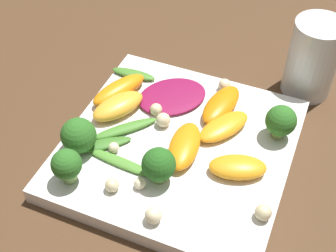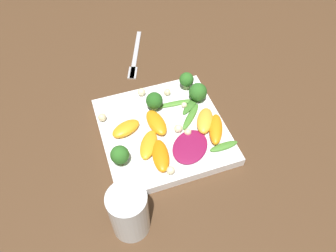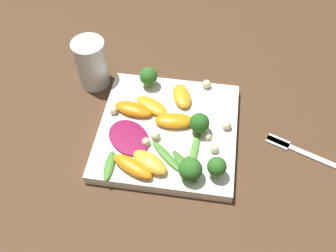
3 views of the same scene
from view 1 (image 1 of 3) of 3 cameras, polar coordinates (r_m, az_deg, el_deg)
name	(u,v)px [view 1 (image 1 of 3)]	position (r m, az deg, el deg)	size (l,w,h in m)	color
ground_plane	(178,154)	(0.55, 1.27, -3.43)	(2.40, 2.40, 0.00)	#4C331E
plate	(179,148)	(0.55, 1.29, -2.72)	(0.25, 0.25, 0.02)	white
drinking_glass	(313,58)	(0.63, 17.25, 7.87)	(0.07, 0.07, 0.10)	white
radicchio_leaf_0	(172,96)	(0.59, 0.52, 3.65)	(0.11, 0.11, 0.01)	maroon
orange_segment_0	(224,127)	(0.55, 6.83, -0.06)	(0.08, 0.06, 0.02)	orange
orange_segment_1	(184,146)	(0.52, 2.01, -2.43)	(0.08, 0.04, 0.02)	orange
orange_segment_2	(238,167)	(0.51, 8.49, -4.99)	(0.05, 0.07, 0.02)	orange
orange_segment_3	(118,106)	(0.57, -6.10, 2.43)	(0.08, 0.06, 0.02)	#FCAD33
orange_segment_4	(221,104)	(0.57, 6.49, 2.62)	(0.08, 0.04, 0.02)	orange
orange_segment_5	(119,90)	(0.59, -5.99, 4.44)	(0.08, 0.06, 0.02)	orange
broccoli_floret_0	(67,165)	(0.50, -12.25, -4.69)	(0.03, 0.03, 0.04)	#84AD5B
broccoli_floret_1	(79,136)	(0.52, -10.84, -1.16)	(0.04, 0.04, 0.04)	#84AD5B
broccoli_floret_2	(160,165)	(0.49, -1.03, -4.82)	(0.04, 0.04, 0.04)	#84AD5B
broccoli_floret_3	(281,121)	(0.54, 13.60, 0.57)	(0.04, 0.04, 0.04)	#7A9E51
arugula_sprig_0	(134,74)	(0.62, -4.23, 6.34)	(0.02, 0.06, 0.01)	#47842D
arugula_sprig_1	(122,163)	(0.52, -5.68, -4.47)	(0.02, 0.10, 0.01)	#518E33
arugula_sprig_2	(125,129)	(0.55, -5.24, -0.31)	(0.07, 0.07, 0.01)	#47842D
arugula_sprig_3	(100,145)	(0.54, -8.34, -2.32)	(0.06, 0.07, 0.01)	#3D7528
macadamia_nut_0	(225,85)	(0.60, 6.91, 5.01)	(0.02, 0.02, 0.02)	beige
macadamia_nut_1	(263,212)	(0.48, 11.54, -10.28)	(0.02, 0.02, 0.02)	beige
macadamia_nut_2	(112,185)	(0.49, -6.85, -7.17)	(0.02, 0.02, 0.02)	beige
macadamia_nut_3	(163,120)	(0.55, -0.59, 0.74)	(0.02, 0.02, 0.02)	beige
macadamia_nut_4	(140,184)	(0.49, -3.46, -7.02)	(0.01, 0.01, 0.01)	beige
macadamia_nut_5	(153,215)	(0.47, -1.79, -10.83)	(0.02, 0.02, 0.02)	beige
macadamia_nut_6	(114,148)	(0.53, -6.64, -2.63)	(0.01, 0.01, 0.01)	beige
macadamia_nut_7	(156,109)	(0.57, -1.46, 2.03)	(0.02, 0.02, 0.02)	beige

